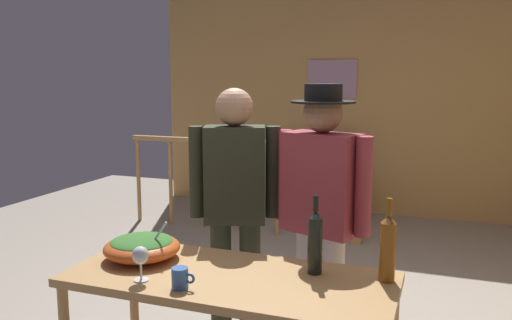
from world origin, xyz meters
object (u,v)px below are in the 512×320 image
object	(u,v)px
serving_table	(230,291)
person_standing_left	(235,200)
mug_blue	(180,278)
person_standing_right	(321,201)
wine_glass	(141,257)
wine_bottle_dark	(315,241)
stair_railing	(276,176)
tv_console	(323,196)
framed_picture	(332,79)
wine_bottle_amber	(388,247)
salad_bowl	(142,246)
flat_screen_tv	(323,154)

from	to	relation	value
serving_table	person_standing_left	xyz separation A→B (m)	(-0.27, 0.71, 0.26)
mug_blue	person_standing_right	xyz separation A→B (m)	(0.41, 0.93, 0.17)
wine_glass	wine_bottle_dark	xyz separation A→B (m)	(0.72, 0.36, 0.04)
stair_railing	person_standing_right	xyz separation A→B (m)	(1.03, -2.35, 0.35)
stair_railing	tv_console	bearing A→B (deg)	73.42
framed_picture	person_standing_left	world-z (taller)	framed_picture
wine_bottle_dark	wine_bottle_amber	xyz separation A→B (m)	(0.33, 0.02, 0.00)
person_standing_left	salad_bowl	bearing A→B (deg)	49.93
tv_console	wine_glass	xyz separation A→B (m)	(0.12, -4.23, 0.64)
stair_railing	person_standing_right	world-z (taller)	person_standing_right
flat_screen_tv	stair_railing	bearing A→B (deg)	-107.11
salad_bowl	wine_bottle_dark	bearing A→B (deg)	7.11
serving_table	wine_bottle_amber	xyz separation A→B (m)	(0.70, 0.18, 0.24)
stair_railing	tv_console	distance (m)	1.09
tv_console	person_standing_right	size ratio (longest dim) A/B	0.54
serving_table	stair_railing	bearing A→B (deg)	104.00
salad_bowl	wine_bottle_dark	xyz separation A→B (m)	(0.87, 0.11, 0.09)
framed_picture	salad_bowl	world-z (taller)	framed_picture
serving_table	tv_console	bearing A→B (deg)	96.69
stair_railing	serving_table	distance (m)	3.15
serving_table	wine_glass	size ratio (longest dim) A/B	9.49
wine_glass	flat_screen_tv	bearing A→B (deg)	91.64
serving_table	wine_bottle_dark	size ratio (longest dim) A/B	4.08
person_standing_right	framed_picture	bearing A→B (deg)	-58.89
stair_railing	person_standing_right	size ratio (longest dim) A/B	1.61
flat_screen_tv	person_standing_right	xyz separation A→B (m)	(0.74, -3.29, 0.22)
tv_console	person_standing_right	bearing A→B (deg)	-77.46
person_standing_right	serving_table	bearing A→B (deg)	89.45
tv_console	salad_bowl	xyz separation A→B (m)	(-0.03, -3.98, 0.60)
tv_console	wine_bottle_amber	world-z (taller)	wine_bottle_amber
wine_bottle_amber	person_standing_right	world-z (taller)	person_standing_right
wine_bottle_amber	wine_bottle_dark	bearing A→B (deg)	-176.48
salad_bowl	tv_console	bearing A→B (deg)	89.51
tv_console	person_standing_left	bearing A→B (deg)	-86.43
wine_glass	serving_table	bearing A→B (deg)	29.68
mug_blue	person_standing_left	world-z (taller)	person_standing_left
framed_picture	serving_table	world-z (taller)	framed_picture
wine_glass	wine_bottle_amber	size ratio (longest dim) A/B	0.42
mug_blue	person_standing_right	world-z (taller)	person_standing_right
framed_picture	wine_bottle_dark	distance (m)	4.30
wine_glass	person_standing_right	world-z (taller)	person_standing_right
framed_picture	wine_bottle_dark	world-z (taller)	framed_picture
flat_screen_tv	wine_bottle_amber	xyz separation A→B (m)	(1.17, -3.82, 0.17)
tv_console	serving_table	xyz separation A→B (m)	(0.47, -4.03, 0.45)
serving_table	mug_blue	xyz separation A→B (m)	(-0.14, -0.22, 0.13)
serving_table	mug_blue	world-z (taller)	mug_blue
salad_bowl	person_standing_left	xyz separation A→B (m)	(0.24, 0.66, 0.12)
stair_railing	flat_screen_tv	bearing A→B (deg)	72.89
tv_console	person_standing_left	world-z (taller)	person_standing_left
stair_railing	person_standing_left	distance (m)	2.42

